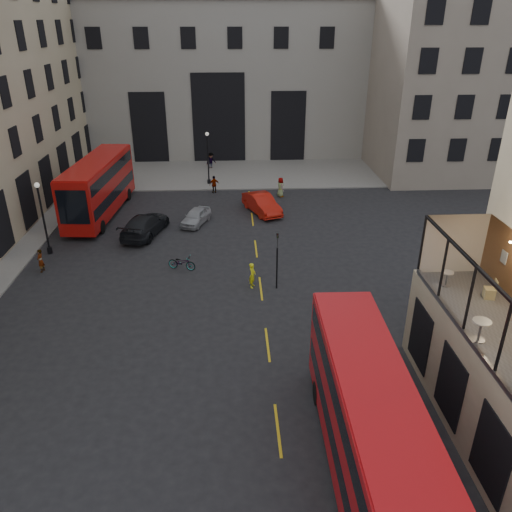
{
  "coord_description": "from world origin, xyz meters",
  "views": [
    {
      "loc": [
        -3.7,
        -15.5,
        15.5
      ],
      "look_at": [
        -2.38,
        10.52,
        3.0
      ],
      "focal_mm": 35.0,
      "sensor_mm": 36.0,
      "label": 1
    }
  ],
  "objects_px": {
    "street_lamp_b": "(208,162)",
    "pedestrian_a": "(93,200)",
    "pedestrian_d": "(280,187)",
    "cafe_chair_d": "(490,292)",
    "traffic_light_far": "(104,180)",
    "car_c": "(145,225)",
    "street_lamp_a": "(44,223)",
    "car_b": "(262,204)",
    "bicycle": "(182,262)",
    "bus_near": "(367,417)",
    "traffic_light_near": "(277,254)",
    "cyclist": "(252,275)",
    "pedestrian_c": "(214,184)",
    "car_a": "(196,216)",
    "pedestrian_b": "(211,161)",
    "bus_far": "(99,185)",
    "pedestrian_e": "(40,261)",
    "cafe_table_mid": "(481,327)",
    "cafe_table_far": "(447,276)"
  },
  "relations": [
    {
      "from": "pedestrian_d",
      "to": "street_lamp_b",
      "type": "bearing_deg",
      "value": 38.4
    },
    {
      "from": "street_lamp_a",
      "to": "cyclist",
      "type": "height_order",
      "value": "street_lamp_a"
    },
    {
      "from": "street_lamp_a",
      "to": "pedestrian_b",
      "type": "bearing_deg",
      "value": 63.01
    },
    {
      "from": "bus_near",
      "to": "pedestrian_e",
      "type": "height_order",
      "value": "bus_near"
    },
    {
      "from": "pedestrian_a",
      "to": "pedestrian_b",
      "type": "bearing_deg",
      "value": 31.05
    },
    {
      "from": "pedestrian_e",
      "to": "cafe_table_mid",
      "type": "distance_m",
      "value": 27.29
    },
    {
      "from": "car_b",
      "to": "pedestrian_a",
      "type": "distance_m",
      "value": 15.15
    },
    {
      "from": "traffic_light_far",
      "to": "car_b",
      "type": "xyz_separation_m",
      "value": [
        13.9,
        -2.43,
        -1.6
      ]
    },
    {
      "from": "street_lamp_a",
      "to": "pedestrian_d",
      "type": "bearing_deg",
      "value": 33.41
    },
    {
      "from": "car_c",
      "to": "bicycle",
      "type": "height_order",
      "value": "car_c"
    },
    {
      "from": "street_lamp_a",
      "to": "cafe_table_far",
      "type": "xyz_separation_m",
      "value": [
        22.82,
        -14.29,
        2.66
      ]
    },
    {
      "from": "bicycle",
      "to": "cyclist",
      "type": "relative_size",
      "value": 1.17
    },
    {
      "from": "car_b",
      "to": "cafe_table_far",
      "type": "distance_m",
      "value": 23.32
    },
    {
      "from": "cyclist",
      "to": "pedestrian_b",
      "type": "bearing_deg",
      "value": 22.53
    },
    {
      "from": "bicycle",
      "to": "bus_near",
      "type": "bearing_deg",
      "value": -136.2
    },
    {
      "from": "bus_far",
      "to": "bus_near",
      "type": "bearing_deg",
      "value": -60.28
    },
    {
      "from": "car_c",
      "to": "car_a",
      "type": "bearing_deg",
      "value": -136.72
    },
    {
      "from": "traffic_light_near",
      "to": "car_a",
      "type": "relative_size",
      "value": 1.01
    },
    {
      "from": "street_lamp_a",
      "to": "car_b",
      "type": "bearing_deg",
      "value": 25.47
    },
    {
      "from": "traffic_light_far",
      "to": "car_c",
      "type": "distance_m",
      "value": 8.32
    },
    {
      "from": "car_c",
      "to": "pedestrian_d",
      "type": "distance_m",
      "value": 14.41
    },
    {
      "from": "pedestrian_e",
      "to": "cafe_table_far",
      "type": "height_order",
      "value": "cafe_table_far"
    },
    {
      "from": "pedestrian_d",
      "to": "pedestrian_e",
      "type": "bearing_deg",
      "value": 109.45
    },
    {
      "from": "pedestrian_c",
      "to": "pedestrian_e",
      "type": "xyz_separation_m",
      "value": [
        -11.21,
        -16.16,
        -0.04
      ]
    },
    {
      "from": "car_c",
      "to": "cafe_table_far",
      "type": "height_order",
      "value": "cafe_table_far"
    },
    {
      "from": "pedestrian_a",
      "to": "pedestrian_c",
      "type": "height_order",
      "value": "pedestrian_c"
    },
    {
      "from": "pedestrian_b",
      "to": "bicycle",
      "type": "bearing_deg",
      "value": -125.89
    },
    {
      "from": "street_lamp_a",
      "to": "pedestrian_c",
      "type": "bearing_deg",
      "value": 48.78
    },
    {
      "from": "traffic_light_near",
      "to": "cyclist",
      "type": "xyz_separation_m",
      "value": [
        -1.52,
        0.25,
        -1.59
      ]
    },
    {
      "from": "street_lamp_b",
      "to": "bus_far",
      "type": "relative_size",
      "value": 0.44
    },
    {
      "from": "traffic_light_far",
      "to": "cafe_chair_d",
      "type": "xyz_separation_m",
      "value": [
        22.24,
        -25.48,
        2.44
      ]
    },
    {
      "from": "car_b",
      "to": "pedestrian_e",
      "type": "bearing_deg",
      "value": -167.83
    },
    {
      "from": "cyclist",
      "to": "pedestrian_d",
      "type": "bearing_deg",
      "value": 4.3
    },
    {
      "from": "traffic_light_far",
      "to": "street_lamp_b",
      "type": "height_order",
      "value": "street_lamp_b"
    },
    {
      "from": "pedestrian_a",
      "to": "street_lamp_b",
      "type": "bearing_deg",
      "value": 13.67
    },
    {
      "from": "street_lamp_b",
      "to": "pedestrian_a",
      "type": "bearing_deg",
      "value": -147.12
    },
    {
      "from": "bicycle",
      "to": "car_b",
      "type": "bearing_deg",
      "value": -11.66
    },
    {
      "from": "bus_far",
      "to": "pedestrian_c",
      "type": "distance_m",
      "value": 11.16
    },
    {
      "from": "car_a",
      "to": "pedestrian_e",
      "type": "distance_m",
      "value": 12.79
    },
    {
      "from": "bus_far",
      "to": "street_lamp_a",
      "type": "bearing_deg",
      "value": -104.58
    },
    {
      "from": "street_lamp_a",
      "to": "pedestrian_d",
      "type": "xyz_separation_m",
      "value": [
        17.94,
        11.83,
        -1.47
      ]
    },
    {
      "from": "bus_near",
      "to": "pedestrian_d",
      "type": "xyz_separation_m",
      "value": [
        -0.05,
        31.93,
        -1.62
      ]
    },
    {
      "from": "traffic_light_far",
      "to": "pedestrian_c",
      "type": "height_order",
      "value": "traffic_light_far"
    },
    {
      "from": "pedestrian_d",
      "to": "cafe_chair_d",
      "type": "height_order",
      "value": "cafe_chair_d"
    },
    {
      "from": "traffic_light_far",
      "to": "bus_far",
      "type": "bearing_deg",
      "value": -88.97
    },
    {
      "from": "cafe_table_far",
      "to": "street_lamp_b",
      "type": "bearing_deg",
      "value": 111.32
    },
    {
      "from": "street_lamp_a",
      "to": "cafe_table_mid",
      "type": "bearing_deg",
      "value": -39.57
    },
    {
      "from": "street_lamp_a",
      "to": "traffic_light_far",
      "type": "bearing_deg",
      "value": 78.69
    },
    {
      "from": "bus_far",
      "to": "cafe_table_mid",
      "type": "relative_size",
      "value": 14.38
    },
    {
      "from": "traffic_light_near",
      "to": "pedestrian_e",
      "type": "bearing_deg",
      "value": 168.74
    }
  ]
}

